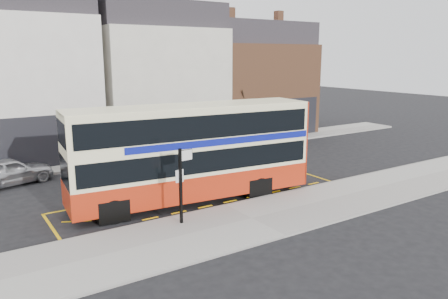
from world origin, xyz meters
TOP-DOWN VIEW (x-y plane):
  - ground at (0.00, 0.00)m, footprint 120.00×120.00m
  - pavement at (0.00, -2.30)m, footprint 40.00×4.00m
  - kerb at (0.00, -0.38)m, footprint 40.00×0.15m
  - far_pavement at (0.00, 11.00)m, footprint 50.00×3.00m
  - road_markings at (0.00, 1.60)m, footprint 14.00×3.40m
  - terrace_left at (-5.50, 14.99)m, footprint 8.00×8.01m
  - terrace_green_shop at (3.50, 14.99)m, footprint 9.00×8.01m
  - terrace_right at (12.50, 14.99)m, footprint 9.00×8.01m
  - double_decker_bus at (-0.70, 1.32)m, footprint 11.37×3.59m
  - bus_stop_post at (-2.59, -1.19)m, footprint 0.75×0.15m
  - car_silver at (-7.54, 8.66)m, footprint 4.62×2.83m
  - car_grey at (-1.35, 9.44)m, footprint 4.50×2.01m
  - car_white at (7.80, 9.28)m, footprint 5.44×3.59m
  - street_tree_right at (9.01, 11.72)m, footprint 2.42×2.42m

SIDE VIEW (x-z plane):
  - ground at x=0.00m, z-range 0.00..0.00m
  - road_markings at x=0.00m, z-range 0.00..0.01m
  - pavement at x=0.00m, z-range 0.00..0.15m
  - kerb at x=0.00m, z-range 0.00..0.15m
  - far_pavement at x=0.00m, z-range 0.00..0.15m
  - car_grey at x=-1.35m, z-range 0.00..1.43m
  - car_white at x=7.80m, z-range 0.00..1.46m
  - car_silver at x=-7.54m, z-range 0.00..1.47m
  - bus_stop_post at x=-2.59m, z-range 0.45..3.46m
  - double_decker_bus at x=-0.70m, z-range 0.11..4.58m
  - street_tree_right at x=9.01m, z-range 0.95..6.18m
  - terrace_right at x=12.50m, z-range -0.58..9.72m
  - terrace_green_shop at x=3.50m, z-range -0.58..10.72m
  - terrace_left at x=-5.50m, z-range -0.58..11.22m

